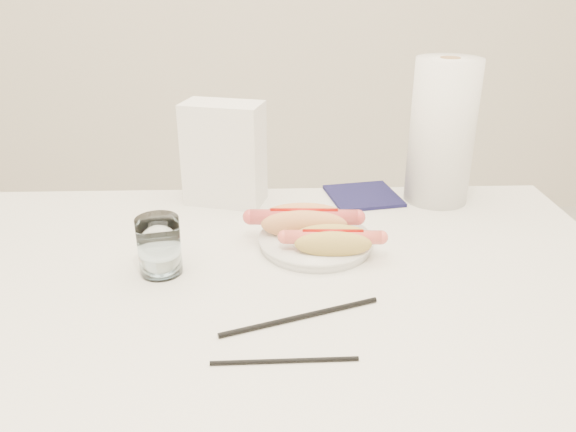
{
  "coord_description": "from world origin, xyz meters",
  "views": [
    {
      "loc": [
        0.0,
        -0.79,
        1.21
      ],
      "look_at": [
        0.03,
        0.09,
        0.82
      ],
      "focal_mm": 35.52,
      "sensor_mm": 36.0,
      "label": 1
    }
  ],
  "objects_px": {
    "plate": "(316,243)",
    "napkin_box": "(224,154)",
    "paper_towel_roll": "(442,132)",
    "hotdog_left": "(304,221)",
    "hotdog_right": "(333,241)",
    "water_glass": "(159,246)",
    "table": "(270,312)"
  },
  "relations": [
    {
      "from": "plate",
      "to": "napkin_box",
      "type": "bearing_deg",
      "value": 128.28
    },
    {
      "from": "hotdog_right",
      "to": "water_glass",
      "type": "distance_m",
      "value": 0.28
    },
    {
      "from": "plate",
      "to": "paper_towel_roll",
      "type": "relative_size",
      "value": 0.66
    },
    {
      "from": "hotdog_left",
      "to": "hotdog_right",
      "type": "distance_m",
      "value": 0.08
    },
    {
      "from": "hotdog_left",
      "to": "paper_towel_roll",
      "type": "relative_size",
      "value": 0.65
    },
    {
      "from": "napkin_box",
      "to": "paper_towel_roll",
      "type": "bearing_deg",
      "value": 15.41
    },
    {
      "from": "hotdog_right",
      "to": "napkin_box",
      "type": "distance_m",
      "value": 0.34
    },
    {
      "from": "hotdog_left",
      "to": "hotdog_right",
      "type": "relative_size",
      "value": 1.18
    },
    {
      "from": "table",
      "to": "plate",
      "type": "distance_m",
      "value": 0.16
    },
    {
      "from": "plate",
      "to": "hotdog_left",
      "type": "xyz_separation_m",
      "value": [
        -0.02,
        0.02,
        0.03
      ]
    },
    {
      "from": "paper_towel_roll",
      "to": "hotdog_left",
      "type": "bearing_deg",
      "value": -146.51
    },
    {
      "from": "table",
      "to": "napkin_box",
      "type": "xyz_separation_m",
      "value": [
        -0.09,
        0.33,
        0.16
      ]
    },
    {
      "from": "water_glass",
      "to": "paper_towel_roll",
      "type": "xyz_separation_m",
      "value": [
        0.53,
        0.3,
        0.1
      ]
    },
    {
      "from": "table",
      "to": "hotdog_left",
      "type": "height_order",
      "value": "hotdog_left"
    },
    {
      "from": "table",
      "to": "paper_towel_roll",
      "type": "height_order",
      "value": "paper_towel_roll"
    },
    {
      "from": "hotdog_right",
      "to": "water_glass",
      "type": "xyz_separation_m",
      "value": [
        -0.28,
        -0.03,
        0.01
      ]
    },
    {
      "from": "hotdog_left",
      "to": "hotdog_right",
      "type": "bearing_deg",
      "value": -55.96
    },
    {
      "from": "plate",
      "to": "paper_towel_roll",
      "type": "bearing_deg",
      "value": 38.34
    },
    {
      "from": "table",
      "to": "paper_towel_roll",
      "type": "bearing_deg",
      "value": 42.72
    },
    {
      "from": "table",
      "to": "plate",
      "type": "height_order",
      "value": "plate"
    },
    {
      "from": "table",
      "to": "water_glass",
      "type": "xyz_separation_m",
      "value": [
        -0.18,
        0.03,
        0.11
      ]
    },
    {
      "from": "hotdog_left",
      "to": "napkin_box",
      "type": "distance_m",
      "value": 0.26
    },
    {
      "from": "water_glass",
      "to": "hotdog_right",
      "type": "bearing_deg",
      "value": 6.17
    },
    {
      "from": "plate",
      "to": "water_glass",
      "type": "xyz_separation_m",
      "value": [
        -0.26,
        -0.08,
        0.04
      ]
    },
    {
      "from": "table",
      "to": "hotdog_right",
      "type": "height_order",
      "value": "hotdog_right"
    },
    {
      "from": "hotdog_right",
      "to": "paper_towel_roll",
      "type": "distance_m",
      "value": 0.38
    },
    {
      "from": "napkin_box",
      "to": "water_glass",
      "type": "bearing_deg",
      "value": -90.29
    },
    {
      "from": "table",
      "to": "water_glass",
      "type": "height_order",
      "value": "water_glass"
    },
    {
      "from": "hotdog_right",
      "to": "paper_towel_roll",
      "type": "height_order",
      "value": "paper_towel_roll"
    },
    {
      "from": "water_glass",
      "to": "paper_towel_roll",
      "type": "height_order",
      "value": "paper_towel_roll"
    },
    {
      "from": "table",
      "to": "hotdog_left",
      "type": "distance_m",
      "value": 0.18
    },
    {
      "from": "plate",
      "to": "paper_towel_roll",
      "type": "height_order",
      "value": "paper_towel_roll"
    }
  ]
}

